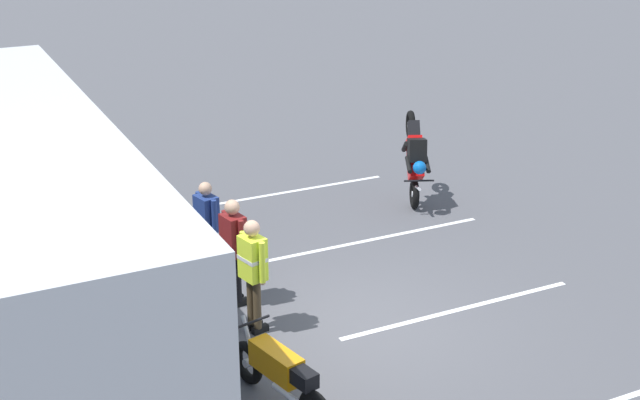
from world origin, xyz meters
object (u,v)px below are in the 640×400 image
object	(u,v)px
spectator_left	(234,243)
stunt_motorcycle	(415,156)
tour_bus	(23,232)
spectator_far_left	(253,266)
parked_motorcycle_silver	(280,375)
spectator_centre	(207,221)

from	to	relation	value
spectator_left	stunt_motorcycle	world-z (taller)	stunt_motorcycle
tour_bus	stunt_motorcycle	bearing A→B (deg)	-76.95
tour_bus	spectator_left	bearing A→B (deg)	-98.93
spectator_far_left	parked_motorcycle_silver	distance (m)	2.07
spectator_left	stunt_motorcycle	xyz separation A→B (m)	(2.26, -4.77, 0.01)
tour_bus	parked_motorcycle_silver	bearing A→B (deg)	-143.62
spectator_centre	parked_motorcycle_silver	world-z (taller)	spectator_centre
spectator_far_left	spectator_left	bearing A→B (deg)	-4.07
spectator_centre	tour_bus	bearing A→B (deg)	103.37
spectator_far_left	spectator_centre	distance (m)	2.08
spectator_left	spectator_centre	distance (m)	1.17
spectator_left	parked_motorcycle_silver	bearing A→B (deg)	169.35
tour_bus	spectator_centre	xyz separation A→B (m)	(0.70, -2.97, -0.67)
parked_motorcycle_silver	stunt_motorcycle	bearing A→B (deg)	-46.13
spectator_left	spectator_centre	size ratio (longest dim) A/B	1.06
spectator_far_left	parked_motorcycle_silver	size ratio (longest dim) A/B	0.87
tour_bus	spectator_far_left	distance (m)	3.26
spectator_far_left	stunt_motorcycle	world-z (taller)	stunt_motorcycle
spectator_far_left	parked_motorcycle_silver	bearing A→B (deg)	166.34
spectator_left	parked_motorcycle_silver	size ratio (longest dim) A/B	0.87
stunt_motorcycle	tour_bus	bearing A→B (deg)	103.05
spectator_left	stunt_motorcycle	size ratio (longest dim) A/B	0.93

